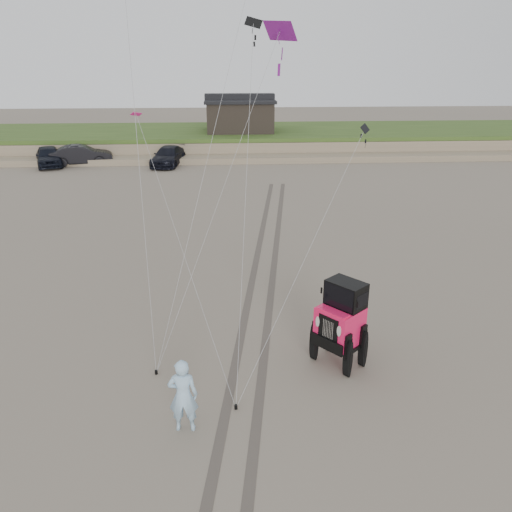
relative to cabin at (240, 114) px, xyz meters
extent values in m
plane|color=#6B6054|center=(-2.00, -37.00, -3.24)|extent=(160.00, 160.00, 0.00)
cube|color=#7A6B54|center=(-2.00, 1.00, -2.54)|extent=(160.00, 12.00, 1.40)
cube|color=#2D4719|center=(-2.00, 1.00, -1.69)|extent=(160.00, 12.00, 0.35)
cube|color=#7A6B54|center=(-2.00, -5.50, -2.99)|extent=(160.00, 3.50, 0.50)
cube|color=black|center=(0.00, 0.00, -0.21)|extent=(6.00, 5.00, 2.60)
cube|color=black|center=(0.00, 0.00, 1.21)|extent=(6.40, 5.40, 0.25)
cube|color=black|center=(0.00, 0.00, 1.59)|extent=(6.40, 1.20, 0.50)
imported|color=black|center=(-15.61, -6.83, -2.45)|extent=(3.34, 4.98, 1.57)
imported|color=black|center=(-13.09, -6.53, -2.44)|extent=(5.07, 2.65, 1.59)
imported|color=black|center=(-6.06, -7.08, -2.51)|extent=(2.84, 5.27, 1.45)
imported|color=#88ACD2|center=(-2.60, -38.37, -2.29)|extent=(0.70, 0.47, 1.89)
cube|color=black|center=(-0.47, -29.95, 5.97)|extent=(0.62, 0.31, 0.41)
cube|color=#E31C7F|center=(-4.80, -28.30, 2.93)|extent=(0.45, 0.40, 0.19)
cube|color=black|center=(3.25, -30.87, 2.67)|extent=(0.43, 0.43, 0.33)
cube|color=#7F1885|center=(0.80, -26.32, 5.89)|extent=(1.36, 1.36, 0.78)
cylinder|color=black|center=(-3.55, -36.13, -3.18)|extent=(0.08, 0.08, 0.12)
cylinder|color=black|center=(-1.39, -37.74, -3.18)|extent=(0.08, 0.08, 0.12)
cube|color=#4C443D|center=(-0.40, -29.00, -3.23)|extent=(4.42, 29.74, 0.01)
cube|color=#4C443D|center=(0.40, -29.00, -3.23)|extent=(4.42, 29.74, 0.01)
camera|label=1|loc=(-1.53, -47.88, 4.91)|focal=35.00mm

